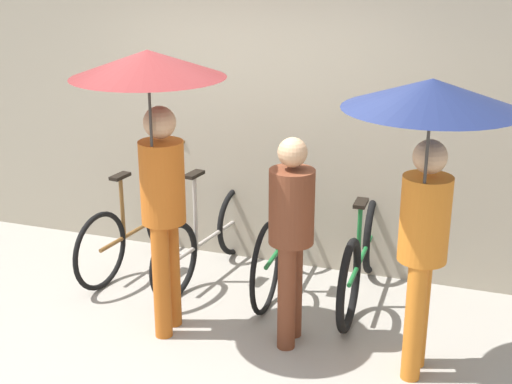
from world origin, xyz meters
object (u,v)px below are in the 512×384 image
Objects in this scene: pedestrian_center at (291,228)px; pedestrian_trailing at (429,145)px; parked_bicycle_0 at (137,227)px; parked_bicycle_1 at (208,236)px; parked_bicycle_3 at (362,255)px; parked_bicycle_2 at (284,240)px; pedestrian_leading at (154,116)px.

pedestrian_trailing is (0.91, -0.20, 0.73)m from pedestrian_center.
pedestrian_trailing reaches higher than parked_bicycle_0.
parked_bicycle_1 is (0.68, 0.03, -0.01)m from parked_bicycle_0.
parked_bicycle_0 is at bearing -26.38° from pedestrian_center.
parked_bicycle_3 is at bearing -81.22° from parked_bicycle_0.
parked_bicycle_2 is 0.84× the size of pedestrian_leading.
parked_bicycle_2 reaches higher than parked_bicycle_1.
pedestrian_leading reaches higher than pedestrian_center.
parked_bicycle_0 is at bearing 90.19° from parked_bicycle_3.
parked_bicycle_3 is (0.68, -0.05, -0.02)m from parked_bicycle_2.
parked_bicycle_2 is 0.68m from parked_bicycle_3.
parked_bicycle_1 is at bearing 89.35° from parked_bicycle_3.
parked_bicycle_2 is 2.06m from pedestrian_trailing.
pedestrian_center is at bearing 156.60° from parked_bicycle_3.
pedestrian_leading is (0.77, -1.06, 1.32)m from parked_bicycle_0.
parked_bicycle_1 is 1.42m from pedestrian_center.
parked_bicycle_2 is at bearing -38.41° from pedestrian_trailing.
pedestrian_trailing is at bearing -133.34° from parked_bicycle_2.
pedestrian_center is 0.76× the size of pedestrian_trailing.
parked_bicycle_3 reaches higher than parked_bicycle_0.
pedestrian_center reaches higher than parked_bicycle_3.
parked_bicycle_1 is 0.83× the size of pedestrian_trailing.
parked_bicycle_3 is at bearing -81.09° from parked_bicycle_1.
parked_bicycle_3 is 0.88× the size of pedestrian_trailing.
parked_bicycle_0 is 1.09× the size of pedestrian_center.
parked_bicycle_2 is at bearing -119.08° from pedestrian_leading.
pedestrian_center reaches higher than parked_bicycle_2.
parked_bicycle_0 is 0.79× the size of pedestrian_leading.
parked_bicycle_0 is 0.68m from parked_bicycle_1.
parked_bicycle_1 is 1.36m from parked_bicycle_3.
parked_bicycle_2 is at bearing -70.74° from pedestrian_center.
pedestrian_leading is at bearing 14.20° from pedestrian_center.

